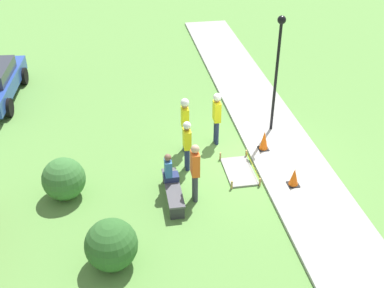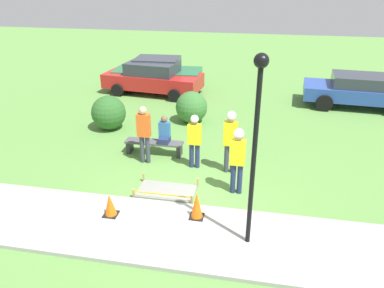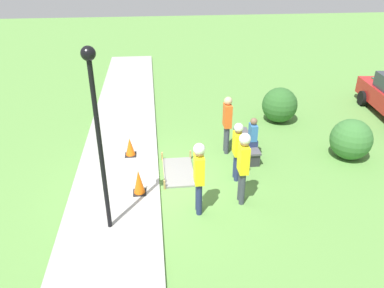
# 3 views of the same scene
# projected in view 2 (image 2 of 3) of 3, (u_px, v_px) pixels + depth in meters

# --- Properties ---
(ground_plane) EXTENTS (60.00, 60.00, 0.00)m
(ground_plane) POSITION_uv_depth(u_px,v_px,m) (187.00, 207.00, 9.64)
(ground_plane) COLOR #5B8E42
(sidewalk) EXTENTS (28.00, 2.35, 0.10)m
(sidewalk) POSITION_uv_depth(u_px,v_px,m) (177.00, 233.00, 8.57)
(sidewalk) COLOR #9E9E99
(sidewalk) RESTS_ON ground_plane
(wet_concrete_patch) EXTENTS (1.63, 0.92, 0.27)m
(wet_concrete_patch) POSITION_uv_depth(u_px,v_px,m) (167.00, 191.00, 10.25)
(wet_concrete_patch) COLOR gray
(wet_concrete_patch) RESTS_ON ground_plane
(traffic_cone_near_patch) EXTENTS (0.34, 0.34, 0.58)m
(traffic_cone_near_patch) POSITION_uv_depth(u_px,v_px,m) (110.00, 205.00, 9.03)
(traffic_cone_near_patch) COLOR black
(traffic_cone_near_patch) RESTS_ON sidewalk
(traffic_cone_far_patch) EXTENTS (0.34, 0.34, 0.68)m
(traffic_cone_far_patch) POSITION_uv_depth(u_px,v_px,m) (197.00, 205.00, 8.92)
(traffic_cone_far_patch) COLOR black
(traffic_cone_far_patch) RESTS_ON sidewalk
(park_bench) EXTENTS (1.90, 0.44, 0.45)m
(park_bench) POSITION_uv_depth(u_px,v_px,m) (154.00, 145.00, 12.29)
(park_bench) COLOR #2D2D33
(park_bench) RESTS_ON ground_plane
(person_seated_on_bench) EXTENTS (0.36, 0.44, 0.89)m
(person_seated_on_bench) POSITION_uv_depth(u_px,v_px,m) (164.00, 132.00, 12.07)
(person_seated_on_bench) COLOR navy
(person_seated_on_bench) RESTS_ON park_bench
(worker_supervisor) EXTENTS (0.40, 0.28, 1.94)m
(worker_supervisor) POSITION_uv_depth(u_px,v_px,m) (230.00, 136.00, 10.81)
(worker_supervisor) COLOR #383D47
(worker_supervisor) RESTS_ON ground_plane
(worker_assistant) EXTENTS (0.40, 0.25, 1.71)m
(worker_assistant) POSITION_uv_depth(u_px,v_px,m) (195.00, 137.00, 11.17)
(worker_assistant) COLOR navy
(worker_assistant) RESTS_ON ground_plane
(worker_trainee) EXTENTS (0.40, 0.27, 1.89)m
(worker_trainee) POSITION_uv_depth(u_px,v_px,m) (238.00, 155.00, 9.78)
(worker_trainee) COLOR navy
(worker_trainee) RESTS_ON ground_plane
(bystander_in_orange_shirt) EXTENTS (0.40, 0.24, 1.86)m
(bystander_in_orange_shirt) POSITION_uv_depth(u_px,v_px,m) (144.00, 131.00, 11.44)
(bystander_in_orange_shirt) COLOR #383D47
(bystander_in_orange_shirt) RESTS_ON ground_plane
(lamppost_near) EXTENTS (0.28, 0.28, 4.12)m
(lamppost_near) POSITION_uv_depth(u_px,v_px,m) (256.00, 129.00, 7.14)
(lamppost_near) COLOR black
(lamppost_near) RESTS_ON sidewalk
(parked_car_green) EXTENTS (4.41, 2.27, 1.60)m
(parked_car_green) POSITION_uv_depth(u_px,v_px,m) (158.00, 73.00, 18.94)
(parked_car_green) COLOR #236B3D
(parked_car_green) RESTS_ON ground_plane
(parked_car_blue) EXTENTS (4.82, 2.41, 1.44)m
(parked_car_blue) POSITION_uv_depth(u_px,v_px,m) (359.00, 90.00, 16.43)
(parked_car_blue) COLOR #28479E
(parked_car_blue) RESTS_ON ground_plane
(parked_car_red) EXTENTS (4.90, 2.53, 1.55)m
(parked_car_red) POSITION_uv_depth(u_px,v_px,m) (153.00, 78.00, 18.28)
(parked_car_red) COLOR red
(parked_car_red) RESTS_ON ground_plane
(shrub_rounded_near) EXTENTS (1.30, 1.30, 1.30)m
(shrub_rounded_near) POSITION_uv_depth(u_px,v_px,m) (109.00, 113.00, 14.15)
(shrub_rounded_near) COLOR #2D6028
(shrub_rounded_near) RESTS_ON ground_plane
(shrub_rounded_mid) EXTENTS (1.25, 1.25, 1.25)m
(shrub_rounded_mid) POSITION_uv_depth(u_px,v_px,m) (192.00, 107.00, 14.79)
(shrub_rounded_mid) COLOR #387033
(shrub_rounded_mid) RESTS_ON ground_plane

